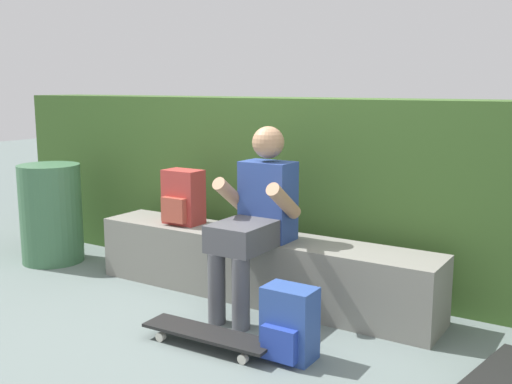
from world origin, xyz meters
The scene contains 9 objects.
ground_plane centered at (0.00, 0.00, 0.00)m, with size 24.00×24.00×0.00m, color slate.
bench_main centered at (0.00, 0.36, 0.23)m, with size 2.54×0.42×0.45m.
person_skater centered at (0.12, 0.16, 0.65)m, with size 0.49×0.62×1.20m.
skateboard_near_person centered at (0.19, -0.47, 0.07)m, with size 0.81×0.22×0.09m.
skateboard_beside_bench centered at (1.67, -0.15, 0.07)m, with size 0.34×0.82×0.09m.
backpack_on_bench centered at (-0.65, 0.35, 0.64)m, with size 0.28×0.23×0.40m.
backpack_on_ground centered at (0.65, -0.35, 0.19)m, with size 0.28×0.23×0.40m.
hedge_row centered at (0.04, 1.01, 0.68)m, with size 5.60×0.54×1.37m.
trash_bin centered at (-1.93, 0.19, 0.41)m, with size 0.50×0.50×0.82m.
Camera 1 is at (2.14, -3.03, 1.46)m, focal length 42.29 mm.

